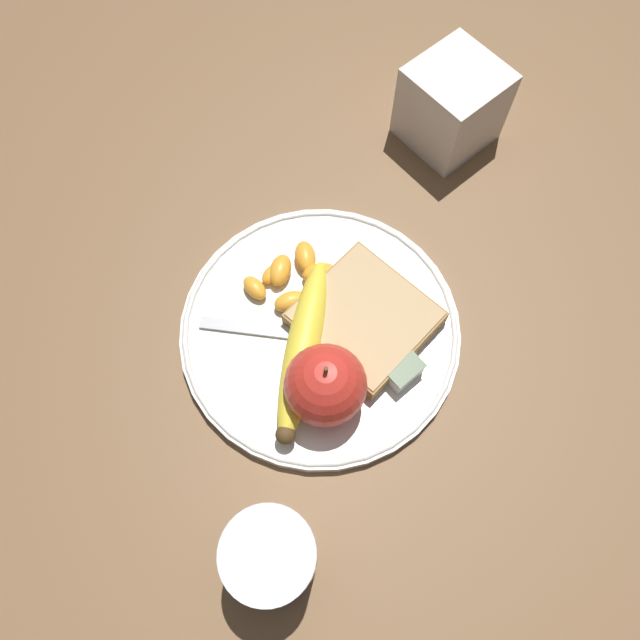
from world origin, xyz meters
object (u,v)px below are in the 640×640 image
at_px(plate, 320,330).
at_px(juice_glass, 271,557).
at_px(bread_slice, 365,318).
at_px(apple, 325,385).
at_px(banana, 303,349).
at_px(fork, 315,336).
at_px(condiment_caddy, 452,105).
at_px(jam_packet, 397,364).

height_order(plate, juice_glass, juice_glass).
bearing_deg(bread_slice, apple, -67.58).
distance_m(banana, fork, 0.03).
xyz_separation_m(juice_glass, condiment_caddy, (-0.23, 0.43, 0.00)).
xyz_separation_m(bread_slice, fork, (-0.02, -0.05, -0.01)).
height_order(plate, bread_slice, bread_slice).
bearing_deg(plate, bread_slice, 57.19).
bearing_deg(fork, plate, 69.89).
distance_m(juice_glass, apple, 0.15).
distance_m(juice_glass, fork, 0.20).
bearing_deg(apple, jam_packet, 72.36).
bearing_deg(juice_glass, condiment_caddy, 117.80).
distance_m(fork, jam_packet, 0.08).
xyz_separation_m(banana, condiment_caddy, (-0.10, 0.29, 0.02)).
bearing_deg(condiment_caddy, apple, -64.10).
bearing_deg(jam_packet, juice_glass, -73.74).
bearing_deg(banana, juice_glass, -47.79).
xyz_separation_m(plate, jam_packet, (0.08, 0.03, 0.01)).
xyz_separation_m(banana, jam_packet, (0.07, 0.06, -0.01)).
relative_size(apple, jam_packet, 1.99).
distance_m(juice_glass, condiment_caddy, 0.49).
bearing_deg(plate, condiment_caddy, 109.45).
bearing_deg(juice_glass, plate, 128.97).
relative_size(fork, jam_packet, 3.70).
xyz_separation_m(banana, fork, (-0.01, 0.02, -0.01)).
height_order(plate, jam_packet, jam_packet).
bearing_deg(plate, juice_glass, -51.03).
height_order(plate, fork, fork).
distance_m(bread_slice, jam_packet, 0.05).
bearing_deg(fork, juice_glass, -92.12).
bearing_deg(banana, jam_packet, 40.55).
distance_m(plate, fork, 0.01).
relative_size(banana, condiment_caddy, 1.75).
height_order(fork, jam_packet, jam_packet).
relative_size(juice_glass, jam_packet, 2.17).
xyz_separation_m(bread_slice, jam_packet, (0.05, -0.01, -0.00)).
bearing_deg(banana, bread_slice, 78.98).
bearing_deg(jam_packet, plate, -160.38).
height_order(bread_slice, fork, bread_slice).
bearing_deg(banana, plate, 109.75).
relative_size(plate, bread_slice, 2.15).
bearing_deg(condiment_caddy, fork, -70.47).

